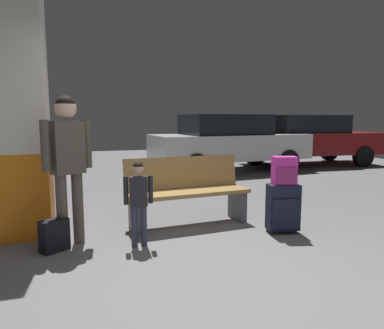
# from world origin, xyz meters

# --- Properties ---
(ground_plane) EXTENTS (18.00, 18.00, 0.10)m
(ground_plane) POSITION_xyz_m (0.00, 4.00, -0.05)
(ground_plane) COLOR slate
(structural_pillar) EXTENTS (0.57, 0.57, 3.19)m
(structural_pillar) POSITION_xyz_m (-1.74, 1.83, 1.58)
(structural_pillar) COLOR orange
(structural_pillar) RESTS_ON ground_plane
(bench) EXTENTS (1.64, 0.66, 0.89)m
(bench) POSITION_xyz_m (0.22, 1.69, 0.44)
(bench) COLOR #9E7A42
(bench) RESTS_ON ground_plane
(suitcase) EXTENTS (0.41, 0.29, 0.60)m
(suitcase) POSITION_xyz_m (1.23, 0.98, 0.32)
(suitcase) COLOR #191E33
(suitcase) RESTS_ON ground_plane
(backpack_bright) EXTENTS (0.31, 0.25, 0.34)m
(backpack_bright) POSITION_xyz_m (1.23, 0.98, 0.77)
(backpack_bright) COLOR #D833A5
(backpack_bright) RESTS_ON suitcase
(child) EXTENTS (0.32, 0.19, 0.94)m
(child) POSITION_xyz_m (-0.52, 1.05, 0.58)
(child) COLOR #33384C
(child) RESTS_ON ground_plane
(adult) EXTENTS (0.51, 0.32, 1.64)m
(adult) POSITION_xyz_m (-1.23, 1.33, 1.01)
(adult) COLOR brown
(adult) RESTS_ON ground_plane
(backpack_dark_floor) EXTENTS (0.32, 0.30, 0.34)m
(backpack_dark_floor) POSITION_xyz_m (-1.40, 1.18, 0.17)
(backpack_dark_floor) COLOR black
(backpack_dark_floor) RESTS_ON ground_plane
(parked_car_side) EXTENTS (4.19, 1.97, 1.51)m
(parked_car_side) POSITION_xyz_m (5.48, 6.41, 0.81)
(parked_car_side) COLOR maroon
(parked_car_side) RESTS_ON ground_plane
(parked_car_near) EXTENTS (4.22, 2.05, 1.51)m
(parked_car_near) POSITION_xyz_m (2.59, 5.88, 0.81)
(parked_car_near) COLOR silver
(parked_car_near) RESTS_ON ground_plane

